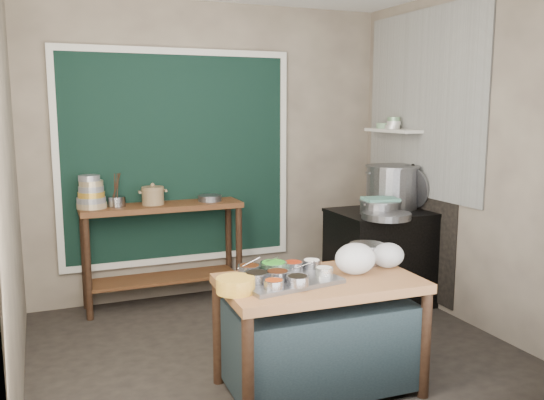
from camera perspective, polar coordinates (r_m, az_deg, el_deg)
name	(u,v)px	position (r m, az deg, el deg)	size (l,w,h in m)	color
floor	(270,348)	(4.58, -0.17, -14.43)	(3.50, 3.00, 0.02)	#2C2722
back_wall	(212,151)	(5.64, -5.97, 4.83)	(3.50, 0.02, 2.80)	gray
left_wall	(7,177)	(3.92, -24.81, 2.12)	(0.02, 3.00, 2.80)	gray
right_wall	(463,158)	(5.14, 18.37, 3.99)	(0.02, 3.00, 2.80)	gray
curtain_panel	(178,158)	(5.52, -9.34, 4.14)	(2.10, 0.02, 1.90)	black
curtain_frame	(178,158)	(5.51, -9.32, 4.13)	(2.22, 0.03, 2.02)	beige
tile_panel	(422,104)	(5.54, 14.67, 9.16)	(0.02, 1.70, 1.70)	#B2B2AA
soot_patch	(411,225)	(5.73, 13.65, -2.39)	(0.01, 1.30, 1.30)	black
wall_shelf	(393,131)	(5.73, 11.92, 6.75)	(0.22, 0.70, 0.03)	beige
prep_table	(319,335)	(3.81, 4.67, -13.18)	(1.25, 0.72, 0.75)	brown
back_counter	(163,255)	(5.44, -10.71, -5.34)	(1.45, 0.40, 0.95)	brown
stove_block	(382,259)	(5.50, 10.84, -5.73)	(0.90, 0.68, 0.85)	black
stove_top	(383,212)	(5.40, 10.98, -1.21)	(0.92, 0.69, 0.03)	black
condiment_tray	(285,279)	(3.61, 1.34, -7.87)	(0.61, 0.44, 0.03)	gray
condiment_bowls	(279,272)	(3.61, 0.72, -7.18)	(0.59, 0.46, 0.07)	gray
yellow_basin	(236,285)	(3.41, -3.62, -8.41)	(0.23, 0.23, 0.09)	gold
saucepan	(367,253)	(4.07, 9.40, -5.25)	(0.25, 0.25, 0.14)	gray
plastic_bag_a	(355,259)	(3.79, 8.26, -5.77)	(0.27, 0.23, 0.21)	white
plastic_bag_b	(388,255)	(3.98, 11.42, -5.39)	(0.22, 0.19, 0.17)	white
bowl_stack	(91,194)	(5.26, -17.52, 0.59)	(0.26, 0.26, 0.29)	tan
utensil_cup	(117,202)	(5.28, -15.12, -0.16)	(0.15, 0.15, 0.09)	gray
ceramic_crock	(153,197)	(5.32, -11.72, 0.31)	(0.21, 0.21, 0.14)	#7E6144
wide_bowl	(210,198)	(5.44, -6.18, 0.19)	(0.22, 0.22, 0.06)	gray
stock_pot	(392,187)	(5.54, 11.79, 1.30)	(0.52, 0.52, 0.40)	gray
pot_lid	(410,187)	(5.56, 13.55, 1.30)	(0.42, 0.42, 0.02)	gray
steamer	(380,207)	(5.22, 10.67, -0.70)	(0.39, 0.39, 0.13)	gray
green_cloth	(380,199)	(5.20, 10.69, 0.10)	(0.29, 0.23, 0.02)	#5F9A7F
shallow_pan	(386,216)	(5.01, 11.25, -1.53)	(0.42, 0.42, 0.06)	gray
shelf_bowl_stack	(393,123)	(5.73, 11.92, 7.43)	(0.14, 0.14, 0.11)	silver
shelf_bowl_green	(384,126)	(5.86, 11.00, 7.23)	(0.15, 0.15, 0.05)	gray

